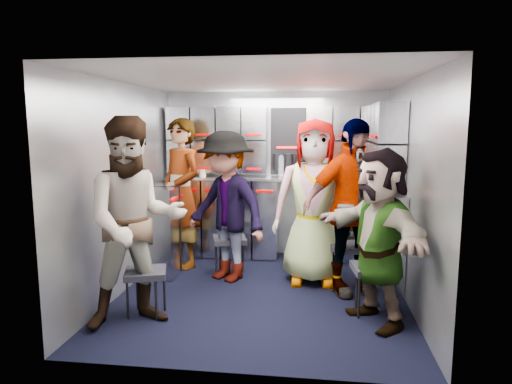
# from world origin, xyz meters

# --- Properties ---
(floor) EXTENTS (3.00, 3.00, 0.00)m
(floor) POSITION_xyz_m (0.00, 0.00, 0.00)
(floor) COLOR black
(floor) RESTS_ON ground
(wall_back) EXTENTS (2.80, 0.04, 2.10)m
(wall_back) POSITION_xyz_m (0.00, 1.50, 1.05)
(wall_back) COLOR #959AA2
(wall_back) RESTS_ON ground
(wall_left) EXTENTS (0.04, 3.00, 2.10)m
(wall_left) POSITION_xyz_m (-1.40, 0.00, 1.05)
(wall_left) COLOR #959AA2
(wall_left) RESTS_ON ground
(wall_right) EXTENTS (0.04, 3.00, 2.10)m
(wall_right) POSITION_xyz_m (1.40, 0.00, 1.05)
(wall_right) COLOR #959AA2
(wall_right) RESTS_ON ground
(ceiling) EXTENTS (2.80, 3.00, 0.02)m
(ceiling) POSITION_xyz_m (0.00, 0.00, 2.10)
(ceiling) COLOR silver
(ceiling) RESTS_ON wall_back
(cart_bank_back) EXTENTS (2.68, 0.38, 0.99)m
(cart_bank_back) POSITION_xyz_m (0.00, 1.29, 0.49)
(cart_bank_back) COLOR #9FA5AE
(cart_bank_back) RESTS_ON ground
(cart_bank_left) EXTENTS (0.38, 0.76, 0.99)m
(cart_bank_left) POSITION_xyz_m (-1.19, 0.56, 0.49)
(cart_bank_left) COLOR #9FA5AE
(cart_bank_left) RESTS_ON ground
(counter) EXTENTS (2.68, 0.42, 0.03)m
(counter) POSITION_xyz_m (0.00, 1.29, 1.01)
(counter) COLOR silver
(counter) RESTS_ON cart_bank_back
(locker_bank_back) EXTENTS (2.68, 0.28, 0.82)m
(locker_bank_back) POSITION_xyz_m (0.00, 1.35, 1.49)
(locker_bank_back) COLOR #9FA5AE
(locker_bank_back) RESTS_ON wall_back
(locker_bank_right) EXTENTS (0.28, 1.00, 0.82)m
(locker_bank_right) POSITION_xyz_m (1.25, 0.70, 1.49)
(locker_bank_right) COLOR #9FA5AE
(locker_bank_right) RESTS_ON wall_right
(right_cabinet) EXTENTS (0.28, 1.20, 1.00)m
(right_cabinet) POSITION_xyz_m (1.25, 0.60, 0.50)
(right_cabinet) COLOR #9FA5AE
(right_cabinet) RESTS_ON ground
(coffee_niche) EXTENTS (0.46, 0.16, 0.84)m
(coffee_niche) POSITION_xyz_m (0.18, 1.41, 1.47)
(coffee_niche) COLOR black
(coffee_niche) RESTS_ON wall_back
(red_latch_strip) EXTENTS (2.60, 0.02, 0.03)m
(red_latch_strip) POSITION_xyz_m (0.00, 1.09, 0.88)
(red_latch_strip) COLOR #B60000
(red_latch_strip) RESTS_ON cart_bank_back
(jump_seat_near_left) EXTENTS (0.43, 0.42, 0.41)m
(jump_seat_near_left) POSITION_xyz_m (-0.96, -0.64, 0.37)
(jump_seat_near_left) COLOR black
(jump_seat_near_left) RESTS_ON ground
(jump_seat_mid_left) EXTENTS (0.44, 0.42, 0.43)m
(jump_seat_mid_left) POSITION_xyz_m (-0.43, 0.57, 0.38)
(jump_seat_mid_left) COLOR black
(jump_seat_mid_left) RESTS_ON ground
(jump_seat_center) EXTENTS (0.39, 0.37, 0.46)m
(jump_seat_center) POSITION_xyz_m (0.50, 0.61, 0.41)
(jump_seat_center) COLOR black
(jump_seat_center) RESTS_ON ground
(jump_seat_mid_right) EXTENTS (0.44, 0.42, 0.45)m
(jump_seat_mid_right) POSITION_xyz_m (0.87, 0.34, 0.40)
(jump_seat_mid_right) COLOR black
(jump_seat_mid_right) RESTS_ON ground
(jump_seat_near_right) EXTENTS (0.42, 0.40, 0.44)m
(jump_seat_near_right) POSITION_xyz_m (1.05, -0.36, 0.39)
(jump_seat_near_right) COLOR black
(jump_seat_near_right) RESTS_ON ground
(attendant_standing) EXTENTS (0.76, 0.73, 1.76)m
(attendant_standing) POSITION_xyz_m (-1.05, 0.80, 0.88)
(attendant_standing) COLOR black
(attendant_standing) RESTS_ON ground
(attendant_arc_a) EXTENTS (1.07, 0.99, 1.75)m
(attendant_arc_a) POSITION_xyz_m (-0.96, -0.82, 0.88)
(attendant_arc_a) COLOR black
(attendant_arc_a) RESTS_ON ground
(attendant_arc_b) EXTENTS (1.20, 1.07, 1.62)m
(attendant_arc_b) POSITION_xyz_m (-0.43, 0.39, 0.81)
(attendant_arc_b) COLOR black
(attendant_arc_b) RESTS_ON ground
(attendant_arc_c) EXTENTS (0.86, 0.56, 1.75)m
(attendant_arc_c) POSITION_xyz_m (0.50, 0.43, 0.87)
(attendant_arc_c) COLOR black
(attendant_arc_c) RESTS_ON ground
(attendant_arc_d) EXTENTS (1.11, 0.81, 1.75)m
(attendant_arc_d) POSITION_xyz_m (0.87, 0.16, 0.87)
(attendant_arc_d) COLOR black
(attendant_arc_d) RESTS_ON ground
(attendant_arc_e) EXTENTS (1.05, 1.43, 1.50)m
(attendant_arc_e) POSITION_xyz_m (1.05, -0.54, 0.75)
(attendant_arc_e) COLOR black
(attendant_arc_e) RESTS_ON ground
(bottle_left) EXTENTS (0.06, 0.06, 0.24)m
(bottle_left) POSITION_xyz_m (-0.46, 1.24, 1.15)
(bottle_left) COLOR white
(bottle_left) RESTS_ON counter
(bottle_mid) EXTENTS (0.07, 0.07, 0.26)m
(bottle_mid) POSITION_xyz_m (0.10, 1.24, 1.16)
(bottle_mid) COLOR white
(bottle_mid) RESTS_ON counter
(bottle_right) EXTENTS (0.07, 0.07, 0.27)m
(bottle_right) POSITION_xyz_m (1.09, 1.24, 1.16)
(bottle_right) COLOR white
(bottle_right) RESTS_ON counter
(cup_left) EXTENTS (0.08, 0.08, 0.10)m
(cup_left) POSITION_xyz_m (-0.89, 1.23, 1.08)
(cup_left) COLOR tan
(cup_left) RESTS_ON counter
(cup_right) EXTENTS (0.09, 0.09, 0.09)m
(cup_right) POSITION_xyz_m (1.21, 1.23, 1.07)
(cup_right) COLOR tan
(cup_right) RESTS_ON counter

